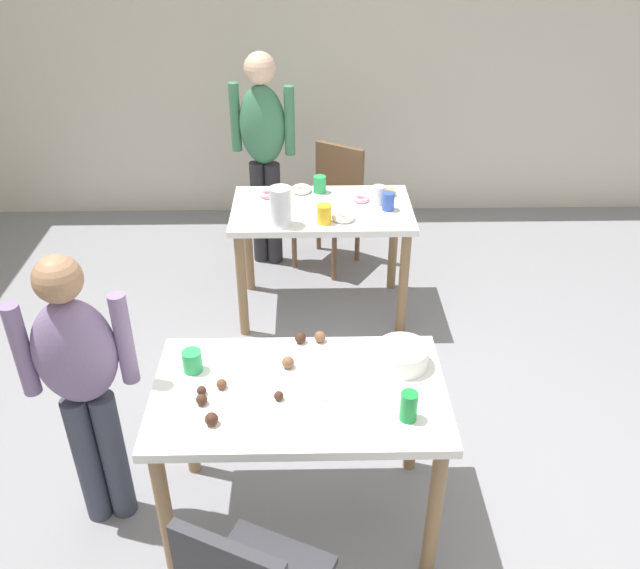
# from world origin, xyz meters

# --- Properties ---
(ground_plane) EXTENTS (6.40, 6.40, 0.00)m
(ground_plane) POSITION_xyz_m (0.00, 0.00, 0.00)
(ground_plane) COLOR gray
(wall_back) EXTENTS (6.40, 0.10, 2.60)m
(wall_back) POSITION_xyz_m (0.00, 3.20, 1.30)
(wall_back) COLOR beige
(wall_back) RESTS_ON ground_plane
(dining_table_near) EXTENTS (1.18, 0.70, 0.75)m
(dining_table_near) POSITION_xyz_m (-0.14, -0.11, 0.64)
(dining_table_near) COLOR white
(dining_table_near) RESTS_ON ground_plane
(dining_table_far) EXTENTS (1.11, 0.66, 0.75)m
(dining_table_far) POSITION_xyz_m (-0.01, 1.59, 0.63)
(dining_table_far) COLOR white
(dining_table_far) RESTS_ON ground_plane
(chair_far_table) EXTENTS (0.55, 0.55, 0.87)m
(chair_far_table) POSITION_xyz_m (0.08, 2.27, 0.50)
(chair_far_table) COLOR brown
(chair_far_table) RESTS_ON ground_plane
(person_girl_near) EXTENTS (0.46, 0.25, 1.34)m
(person_girl_near) POSITION_xyz_m (-1.01, -0.07, 0.79)
(person_girl_near) COLOR #383D4C
(person_girl_near) RESTS_ON ground_plane
(person_adult_far) EXTENTS (0.45, 0.27, 1.53)m
(person_adult_far) POSITION_xyz_m (-0.40, 2.27, 0.92)
(person_adult_far) COLOR #28282D
(person_adult_far) RESTS_ON ground_plane
(mixing_bowl) EXTENTS (0.22, 0.22, 0.09)m
(mixing_bowl) POSITION_xyz_m (0.29, 0.04, 0.79)
(mixing_bowl) COLOR white
(mixing_bowl) RESTS_ON dining_table_near
(soda_can) EXTENTS (0.07, 0.07, 0.12)m
(soda_can) POSITION_xyz_m (0.27, -0.29, 0.81)
(soda_can) COLOR #198438
(soda_can) RESTS_ON dining_table_near
(fork_near) EXTENTS (0.17, 0.02, 0.01)m
(fork_near) POSITION_xyz_m (-0.09, -0.17, 0.75)
(fork_near) COLOR silver
(fork_near) RESTS_ON dining_table_near
(cup_near_0) EXTENTS (0.08, 0.08, 0.09)m
(cup_near_0) POSITION_xyz_m (-0.58, 0.02, 0.80)
(cup_near_0) COLOR green
(cup_near_0) RESTS_ON dining_table_near
(cake_ball_0) EXTENTS (0.05, 0.05, 0.05)m
(cake_ball_0) POSITION_xyz_m (-0.13, 0.20, 0.77)
(cake_ball_0) COLOR #3D2319
(cake_ball_0) RESTS_ON dining_table_near
(cake_ball_1) EXTENTS (0.05, 0.05, 0.05)m
(cake_ball_1) POSITION_xyz_m (-0.05, 0.21, 0.78)
(cake_ball_1) COLOR brown
(cake_ball_1) RESTS_ON dining_table_near
(cake_ball_2) EXTENTS (0.04, 0.04, 0.04)m
(cake_ball_2) POSITION_xyz_m (-0.45, -0.10, 0.77)
(cake_ball_2) COLOR brown
(cake_ball_2) RESTS_ON dining_table_near
(cake_ball_3) EXTENTS (0.05, 0.05, 0.05)m
(cake_ball_3) POSITION_xyz_m (-0.46, -0.30, 0.78)
(cake_ball_3) COLOR #3D2319
(cake_ball_3) RESTS_ON dining_table_near
(cake_ball_4) EXTENTS (0.04, 0.04, 0.04)m
(cake_ball_4) POSITION_xyz_m (-0.52, -0.13, 0.77)
(cake_ball_4) COLOR #3D2319
(cake_ball_4) RESTS_ON dining_table_near
(cake_ball_5) EXTENTS (0.04, 0.04, 0.04)m
(cake_ball_5) POSITION_xyz_m (-0.22, -0.17, 0.77)
(cake_ball_5) COLOR #3D2319
(cake_ball_5) RESTS_ON dining_table_near
(cake_ball_6) EXTENTS (0.05, 0.05, 0.05)m
(cake_ball_6) POSITION_xyz_m (-0.18, 0.03, 0.78)
(cake_ball_6) COLOR brown
(cake_ball_6) RESTS_ON dining_table_near
(cake_ball_7) EXTENTS (0.05, 0.05, 0.05)m
(cake_ball_7) POSITION_xyz_m (-0.51, -0.19, 0.77)
(cake_ball_7) COLOR #3D2319
(cake_ball_7) RESTS_ON dining_table_near
(pitcher_far) EXTENTS (0.13, 0.13, 0.23)m
(pitcher_far) POSITION_xyz_m (-0.25, 1.36, 0.87)
(pitcher_far) COLOR white
(pitcher_far) RESTS_ON dining_table_far
(cup_far_0) EXTENTS (0.08, 0.08, 0.11)m
(cup_far_0) POSITION_xyz_m (0.39, 1.55, 0.81)
(cup_far_0) COLOR #3351B2
(cup_far_0) RESTS_ON dining_table_far
(cup_far_1) EXTENTS (0.08, 0.08, 0.12)m
(cup_far_1) POSITION_xyz_m (0.34, 1.64, 0.81)
(cup_far_1) COLOR white
(cup_far_1) RESTS_ON dining_table_far
(cup_far_2) EXTENTS (0.09, 0.09, 0.11)m
(cup_far_2) POSITION_xyz_m (0.00, 1.38, 0.81)
(cup_far_2) COLOR yellow
(cup_far_2) RESTS_ON dining_table_far
(cup_far_3) EXTENTS (0.08, 0.08, 0.11)m
(cup_far_3) POSITION_xyz_m (-0.02, 1.82, 0.80)
(cup_far_3) COLOR green
(cup_far_3) RESTS_ON dining_table_far
(donut_far_0) EXTENTS (0.12, 0.12, 0.03)m
(donut_far_0) POSITION_xyz_m (0.41, 1.76, 0.77)
(donut_far_0) COLOR gold
(donut_far_0) RESTS_ON dining_table_far
(donut_far_1) EXTENTS (0.11, 0.11, 0.03)m
(donut_far_1) POSITION_xyz_m (-0.26, 1.63, 0.77)
(donut_far_1) COLOR gold
(donut_far_1) RESTS_ON dining_table_far
(donut_far_2) EXTENTS (0.11, 0.11, 0.03)m
(donut_far_2) POSITION_xyz_m (-0.34, 1.76, 0.77)
(donut_far_2) COLOR pink
(donut_far_2) RESTS_ON dining_table_far
(donut_far_3) EXTENTS (0.14, 0.14, 0.04)m
(donut_far_3) POSITION_xyz_m (0.11, 1.42, 0.77)
(donut_far_3) COLOR white
(donut_far_3) RESTS_ON dining_table_far
(donut_far_4) EXTENTS (0.13, 0.13, 0.04)m
(donut_far_4) POSITION_xyz_m (-0.14, 1.82, 0.77)
(donut_far_4) COLOR white
(donut_far_4) RESTS_ON dining_table_far
(donut_far_5) EXTENTS (0.10, 0.10, 0.03)m
(donut_far_5) POSITION_xyz_m (0.24, 1.68, 0.77)
(donut_far_5) COLOR pink
(donut_far_5) RESTS_ON dining_table_far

